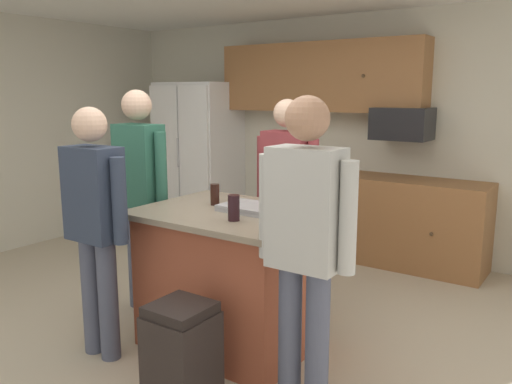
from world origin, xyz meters
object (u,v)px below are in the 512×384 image
object	(u,v)px
mug_ceramic_white	(268,197)
trash_bin	(182,356)
person_guest_by_door	(140,185)
glass_short_whisky	(234,208)
person_host_foreground	(305,237)
person_elder_center	(95,217)
microwave_over_range	(402,124)
person_guest_right	(287,188)
glass_dark_ale	(215,195)
kitchen_island	(232,277)
serving_tray	(254,208)
refrigerator	(199,157)

from	to	relation	value
mug_ceramic_white	trash_bin	world-z (taller)	mug_ceramic_white
trash_bin	person_guest_by_door	bearing A→B (deg)	144.82
glass_short_whisky	person_host_foreground	bearing A→B (deg)	-19.59
glass_short_whisky	person_elder_center	bearing A→B (deg)	-152.14
microwave_over_range	trash_bin	xyz separation A→B (m)	(-0.10, -3.18, -1.15)
person_host_foreground	trash_bin	bearing A→B (deg)	56.63
mug_ceramic_white	trash_bin	size ratio (longest dim) A/B	0.21
microwave_over_range	person_guest_right	distance (m)	1.69
microwave_over_range	glass_dark_ale	distance (m)	2.43
kitchen_island	person_host_foreground	bearing A→B (deg)	-28.17
glass_dark_ale	mug_ceramic_white	bearing A→B (deg)	41.68
person_guest_right	person_guest_by_door	world-z (taller)	person_guest_by_door
mug_ceramic_white	person_host_foreground	bearing A→B (deg)	-46.21
person_host_foreground	mug_ceramic_white	size ratio (longest dim) A/B	13.74
microwave_over_range	serving_tray	bearing A→B (deg)	-94.68
kitchen_island	person_guest_right	xyz separation A→B (m)	(-0.06, 0.83, 0.50)
person_host_foreground	kitchen_island	bearing A→B (deg)	-0.00
person_guest_by_door	trash_bin	world-z (taller)	person_guest_by_door
glass_dark_ale	trash_bin	distance (m)	1.20
person_guest_by_door	trash_bin	bearing A→B (deg)	-30.70
mug_ceramic_white	glass_dark_ale	world-z (taller)	glass_dark_ale
glass_short_whisky	person_guest_by_door	bearing A→B (deg)	165.89
kitchen_island	serving_tray	distance (m)	0.52
person_guest_by_door	glass_dark_ale	distance (m)	0.76
refrigerator	person_elder_center	xyz separation A→B (m)	(1.65, -2.94, 0.03)
person_guest_right	kitchen_island	bearing A→B (deg)	0.00
refrigerator	serving_tray	distance (m)	3.28
mug_ceramic_white	glass_dark_ale	size ratio (longest dim) A/B	0.84
serving_tray	trash_bin	world-z (taller)	serving_tray
serving_tray	mug_ceramic_white	bearing A→B (deg)	101.76
person_guest_by_door	refrigerator	bearing A→B (deg)	124.90
trash_bin	serving_tray	bearing A→B (deg)	96.13
glass_dark_ale	trash_bin	bearing A→B (deg)	-62.95
microwave_over_range	glass_short_whisky	bearing A→B (deg)	-93.13
microwave_over_range	mug_ceramic_white	world-z (taller)	microwave_over_range
trash_bin	glass_short_whisky	bearing A→B (deg)	94.38
microwave_over_range	person_host_foreground	bearing A→B (deg)	-80.12
kitchen_island	glass_dark_ale	world-z (taller)	glass_dark_ale
kitchen_island	glass_dark_ale	bearing A→B (deg)	159.20
person_elder_center	person_guest_by_door	distance (m)	0.80
microwave_over_range	person_guest_by_door	size ratio (longest dim) A/B	0.31
microwave_over_range	person_elder_center	xyz separation A→B (m)	(-0.95, -3.06, -0.48)
person_guest_by_door	glass_short_whisky	size ratio (longest dim) A/B	10.86
serving_tray	glass_dark_ale	bearing A→B (deg)	179.24
refrigerator	trash_bin	world-z (taller)	refrigerator
person_elder_center	serving_tray	world-z (taller)	person_elder_center
kitchen_island	refrigerator	bearing A→B (deg)	134.70
person_guest_by_door	glass_dark_ale	bearing A→B (deg)	4.61
refrigerator	serving_tray	size ratio (longest dim) A/B	4.28
trash_bin	kitchen_island	bearing A→B (deg)	106.48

